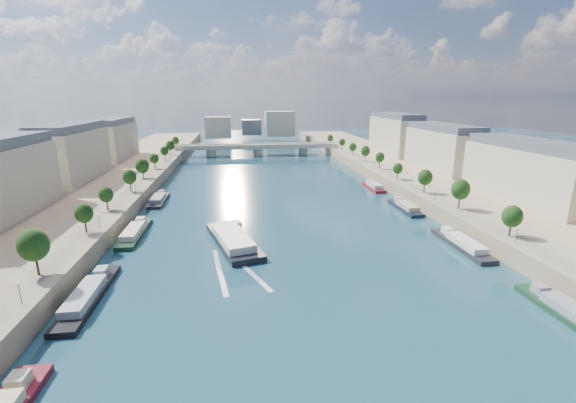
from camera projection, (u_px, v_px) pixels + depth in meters
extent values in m
plane|color=#0D2A3C|center=(279.00, 208.00, 141.65)|extent=(700.00, 700.00, 0.00)
cube|color=#9E8460|center=(70.00, 209.00, 131.80)|extent=(44.00, 520.00, 5.00)
cube|color=#9E8460|center=(462.00, 195.00, 150.18)|extent=(44.00, 520.00, 5.00)
cube|color=gray|center=(115.00, 201.00, 133.05)|extent=(14.00, 520.00, 0.10)
cube|color=gray|center=(426.00, 190.00, 147.59)|extent=(14.00, 520.00, 0.10)
cylinder|color=#382B1E|center=(39.00, 266.00, 77.35)|extent=(0.50, 0.50, 3.82)
ellipsoid|color=black|center=(36.00, 249.00, 76.40)|extent=(4.80, 4.80, 5.52)
cylinder|color=#382B1E|center=(84.00, 227.00, 100.30)|extent=(0.50, 0.50, 3.82)
ellipsoid|color=black|center=(82.00, 214.00, 99.35)|extent=(4.80, 4.80, 5.52)
cylinder|color=#382B1E|center=(112.00, 203.00, 123.25)|extent=(0.50, 0.50, 3.82)
ellipsoid|color=black|center=(110.00, 192.00, 122.30)|extent=(4.80, 4.80, 5.52)
cylinder|color=#382B1E|center=(131.00, 186.00, 146.20)|extent=(0.50, 0.50, 3.82)
ellipsoid|color=black|center=(130.00, 177.00, 145.25)|extent=(4.80, 4.80, 5.52)
cylinder|color=#382B1E|center=(145.00, 174.00, 169.15)|extent=(0.50, 0.50, 3.82)
ellipsoid|color=black|center=(144.00, 166.00, 168.20)|extent=(4.80, 4.80, 5.52)
cylinder|color=#382B1E|center=(156.00, 165.00, 192.10)|extent=(0.50, 0.50, 3.82)
ellipsoid|color=black|center=(155.00, 158.00, 191.15)|extent=(4.80, 4.80, 5.52)
cylinder|color=#382B1E|center=(164.00, 158.00, 215.05)|extent=(0.50, 0.50, 3.82)
ellipsoid|color=black|center=(164.00, 151.00, 214.10)|extent=(4.80, 4.80, 5.52)
cylinder|color=#382B1E|center=(171.00, 152.00, 237.99)|extent=(0.50, 0.50, 3.82)
ellipsoid|color=black|center=(171.00, 146.00, 237.05)|extent=(4.80, 4.80, 5.52)
cylinder|color=#382B1E|center=(177.00, 147.00, 260.94)|extent=(0.50, 0.50, 3.82)
ellipsoid|color=black|center=(176.00, 141.00, 260.00)|extent=(4.80, 4.80, 5.52)
cylinder|color=#382B1E|center=(512.00, 229.00, 99.04)|extent=(0.50, 0.50, 3.82)
ellipsoid|color=black|center=(514.00, 215.00, 98.09)|extent=(4.80, 4.80, 5.52)
cylinder|color=#382B1E|center=(460.00, 204.00, 121.99)|extent=(0.50, 0.50, 3.82)
ellipsoid|color=black|center=(461.00, 193.00, 121.04)|extent=(4.80, 4.80, 5.52)
cylinder|color=#382B1E|center=(424.00, 187.00, 144.94)|extent=(0.50, 0.50, 3.82)
ellipsoid|color=black|center=(425.00, 178.00, 143.99)|extent=(4.80, 4.80, 5.52)
cylinder|color=#382B1E|center=(398.00, 175.00, 167.89)|extent=(0.50, 0.50, 3.82)
ellipsoid|color=black|center=(399.00, 166.00, 166.94)|extent=(4.80, 4.80, 5.52)
cylinder|color=#382B1E|center=(379.00, 165.00, 190.84)|extent=(0.50, 0.50, 3.82)
ellipsoid|color=black|center=(379.00, 158.00, 189.89)|extent=(4.80, 4.80, 5.52)
cylinder|color=#382B1E|center=(363.00, 158.00, 213.78)|extent=(0.50, 0.50, 3.82)
ellipsoid|color=black|center=(364.00, 151.00, 212.84)|extent=(4.80, 4.80, 5.52)
cylinder|color=#382B1E|center=(351.00, 152.00, 236.73)|extent=(0.50, 0.50, 3.82)
ellipsoid|color=black|center=(351.00, 146.00, 235.79)|extent=(4.80, 4.80, 5.52)
cylinder|color=#382B1E|center=(341.00, 147.00, 259.68)|extent=(0.50, 0.50, 3.82)
ellipsoid|color=black|center=(341.00, 142.00, 258.74)|extent=(4.80, 4.80, 5.52)
cylinder|color=#382B1E|center=(332.00, 143.00, 282.63)|extent=(0.50, 0.50, 3.82)
ellipsoid|color=black|center=(332.00, 138.00, 281.69)|extent=(4.80, 4.80, 5.52)
cylinder|color=black|center=(20.00, 294.00, 66.17)|extent=(0.14, 0.14, 4.00)
sphere|color=#FFE5B2|center=(18.00, 283.00, 65.62)|extent=(0.36, 0.36, 0.36)
cylinder|color=black|center=(99.00, 222.00, 104.42)|extent=(0.14, 0.14, 4.00)
sphere|color=#FFE5B2|center=(98.00, 214.00, 103.87)|extent=(0.36, 0.36, 0.36)
cylinder|color=black|center=(135.00, 188.00, 142.67)|extent=(0.14, 0.14, 4.00)
sphere|color=#FFE5B2|center=(135.00, 183.00, 142.12)|extent=(0.36, 0.36, 0.36)
cylinder|color=black|center=(156.00, 169.00, 180.92)|extent=(0.14, 0.14, 4.00)
sphere|color=#FFE5B2|center=(156.00, 164.00, 180.36)|extent=(0.36, 0.36, 0.36)
cylinder|color=black|center=(170.00, 156.00, 219.17)|extent=(0.14, 0.14, 4.00)
sphere|color=#FFE5B2|center=(170.00, 153.00, 218.61)|extent=(0.36, 0.36, 0.36)
cylinder|color=black|center=(517.00, 236.00, 93.91)|extent=(0.14, 0.14, 4.00)
sphere|color=#FFE5B2|center=(518.00, 227.00, 93.36)|extent=(0.36, 0.36, 0.36)
cylinder|color=black|center=(435.00, 195.00, 132.16)|extent=(0.14, 0.14, 4.00)
sphere|color=#FFE5B2|center=(436.00, 189.00, 131.61)|extent=(0.36, 0.36, 0.36)
cylinder|color=black|center=(390.00, 173.00, 170.41)|extent=(0.14, 0.14, 4.00)
sphere|color=#FFE5B2|center=(391.00, 169.00, 169.86)|extent=(0.36, 0.36, 0.36)
cylinder|color=black|center=(362.00, 159.00, 208.66)|extent=(0.14, 0.14, 4.00)
sphere|color=#FFE5B2|center=(362.00, 155.00, 208.11)|extent=(0.36, 0.36, 0.36)
cylinder|color=black|center=(342.00, 150.00, 246.91)|extent=(0.14, 0.14, 4.00)
sphere|color=#FFE5B2|center=(342.00, 146.00, 246.36)|extent=(0.36, 0.36, 0.36)
cube|color=#BBB290|center=(73.00, 156.00, 166.06)|extent=(16.00, 52.00, 20.00)
cube|color=#474C54|center=(69.00, 129.00, 163.00)|extent=(14.72, 50.44, 3.20)
cube|color=#BBB290|center=(113.00, 141.00, 221.52)|extent=(16.00, 52.00, 20.00)
cube|color=#474C54|center=(111.00, 121.00, 218.46)|extent=(14.72, 50.44, 3.20)
cube|color=#BBB290|center=(529.00, 171.00, 132.29)|extent=(16.00, 52.00, 20.00)
cube|color=#474C54|center=(535.00, 137.00, 129.24)|extent=(14.72, 50.44, 3.20)
cube|color=#BBB290|center=(442.00, 149.00, 187.75)|extent=(16.00, 52.00, 20.00)
cube|color=#474C54|center=(445.00, 125.00, 184.70)|extent=(14.72, 50.44, 3.20)
cube|color=#BBB290|center=(395.00, 137.00, 243.21)|extent=(16.00, 52.00, 20.00)
cube|color=#474C54|center=(396.00, 119.00, 240.16)|extent=(14.72, 50.44, 3.20)
cube|color=#BBB290|center=(218.00, 127.00, 334.94)|extent=(22.00, 18.00, 18.00)
cube|color=#BBB290|center=(280.00, 124.00, 351.00)|extent=(26.00, 20.00, 22.00)
cube|color=#474C54|center=(252.00, 127.00, 363.20)|extent=(18.00, 16.00, 14.00)
cube|color=#C1B79E|center=(258.00, 147.00, 267.35)|extent=(112.00, 11.00, 2.20)
cube|color=#C1B79E|center=(258.00, 145.00, 262.18)|extent=(112.00, 0.80, 0.90)
cube|color=#C1B79E|center=(257.00, 144.00, 271.74)|extent=(112.00, 0.80, 0.90)
cylinder|color=#C1B79E|center=(211.00, 153.00, 264.24)|extent=(6.40, 6.40, 5.00)
cylinder|color=#C1B79E|center=(258.00, 152.00, 268.33)|extent=(6.40, 6.40, 5.00)
cylinder|color=#C1B79E|center=(303.00, 151.00, 272.41)|extent=(6.40, 6.40, 5.00)
cube|color=#C1B79E|center=(182.00, 153.00, 261.69)|extent=(6.00, 12.00, 5.00)
cube|color=#C1B79E|center=(331.00, 151.00, 274.96)|extent=(6.00, 12.00, 5.00)
cube|color=black|center=(233.00, 242.00, 107.67)|extent=(16.70, 32.30, 2.22)
cube|color=silver|center=(233.00, 238.00, 104.74)|extent=(12.31, 21.39, 2.00)
cube|color=silver|center=(233.00, 224.00, 116.05)|extent=(5.26, 4.76, 1.80)
cube|color=silver|center=(220.00, 270.00, 91.13)|extent=(4.89, 25.91, 0.04)
cube|color=silver|center=(247.00, 269.00, 91.95)|extent=(10.93, 24.53, 0.04)
cube|color=beige|center=(18.00, 381.00, 52.82)|extent=(2.50, 2.68, 1.80)
cube|color=black|center=(89.00, 297.00, 78.30)|extent=(5.00, 27.36, 1.80)
cube|color=#A1A7AC|center=(84.00, 295.00, 75.76)|extent=(4.10, 15.05, 1.60)
cube|color=#A1A7AC|center=(101.00, 272.00, 85.67)|extent=(2.50, 3.28, 1.80)
cube|color=#163720|center=(135.00, 234.00, 114.36)|extent=(5.00, 25.74, 1.80)
cube|color=beige|center=(133.00, 231.00, 111.94)|extent=(4.10, 14.16, 1.60)
cube|color=beige|center=(141.00, 220.00, 121.27)|extent=(2.50, 3.09, 1.80)
cube|color=#242427|center=(159.00, 201.00, 150.38)|extent=(5.00, 22.10, 1.80)
cube|color=gray|center=(158.00, 198.00, 148.24)|extent=(4.10, 12.16, 1.60)
cube|color=gray|center=(162.00, 193.00, 156.24)|extent=(2.50, 2.65, 1.80)
cube|color=#173A24|center=(564.00, 314.00, 72.48)|extent=(5.00, 20.78, 1.80)
cube|color=gray|center=(573.00, 310.00, 70.44)|extent=(4.10, 11.43, 1.60)
cube|color=gray|center=(540.00, 289.00, 77.96)|extent=(2.50, 2.49, 1.80)
cube|color=#252427|center=(461.00, 246.00, 105.33)|extent=(5.00, 24.84, 1.80)
cube|color=white|center=(466.00, 243.00, 102.98)|extent=(4.10, 13.66, 1.60)
cube|color=white|center=(448.00, 231.00, 111.98)|extent=(2.50, 2.98, 1.80)
cube|color=black|center=(405.00, 209.00, 140.22)|extent=(5.00, 21.29, 1.80)
cube|color=#BEAF8E|center=(407.00, 206.00, 138.14)|extent=(4.10, 11.71, 1.60)
cube|color=#BEAF8E|center=(398.00, 200.00, 145.85)|extent=(2.50, 2.56, 1.80)
cube|color=maroon|center=(373.00, 188.00, 172.28)|extent=(5.00, 19.36, 1.80)
cube|color=silver|center=(375.00, 185.00, 170.35)|extent=(4.10, 10.65, 1.60)
cube|color=silver|center=(369.00, 181.00, 177.36)|extent=(2.50, 2.32, 1.80)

